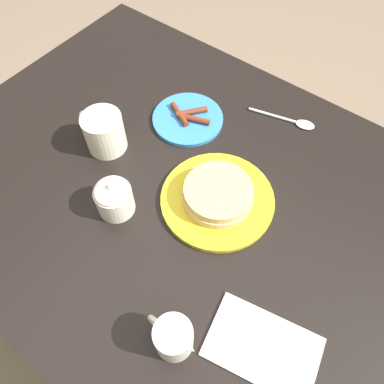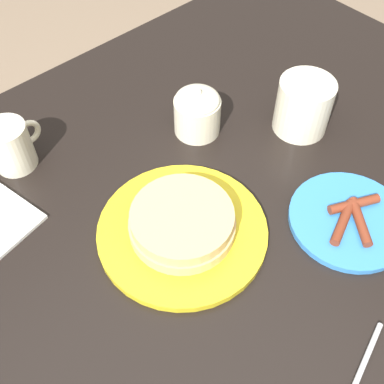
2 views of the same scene
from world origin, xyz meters
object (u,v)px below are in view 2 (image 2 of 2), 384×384
object	(u,v)px
side_plate_bacon	(349,219)
sugar_bowl	(197,111)
pancake_plate	(182,226)
coffee_mug	(305,104)
creamer_pitcher	(10,145)

from	to	relation	value
side_plate_bacon	sugar_bowl	world-z (taller)	sugar_bowl
pancake_plate	coffee_mug	world-z (taller)	coffee_mug
coffee_mug	creamer_pitcher	size ratio (longest dim) A/B	1.23
sugar_bowl	coffee_mug	bearing A→B (deg)	-39.00
sugar_bowl	creamer_pitcher	bearing A→B (deg)	152.66
pancake_plate	sugar_bowl	bearing A→B (deg)	41.73
coffee_mug	sugar_bowl	size ratio (longest dim) A/B	1.40
pancake_plate	coffee_mug	size ratio (longest dim) A/B	1.95
pancake_plate	side_plate_bacon	distance (m)	0.24
pancake_plate	coffee_mug	xyz separation A→B (m)	(0.30, 0.03, 0.03)
coffee_mug	sugar_bowl	xyz separation A→B (m)	(-0.14, 0.11, -0.01)
pancake_plate	creamer_pitcher	bearing A→B (deg)	110.90
side_plate_bacon	creamer_pitcher	size ratio (longest dim) A/B	1.72
sugar_bowl	pancake_plate	bearing A→B (deg)	-138.27
coffee_mug	side_plate_bacon	bearing A→B (deg)	-120.41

